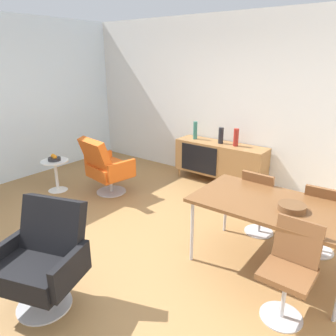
% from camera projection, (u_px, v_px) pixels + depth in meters
% --- Properties ---
extents(ground_plane, '(8.32, 8.32, 0.00)m').
position_uv_depth(ground_plane, '(136.00, 241.00, 3.87)').
color(ground_plane, '#9E7242').
extents(wall_back, '(6.80, 0.12, 2.80)m').
position_uv_depth(wall_back, '(238.00, 102.00, 5.37)').
color(wall_back, silver).
rests_on(wall_back, ground_plane).
extents(sideboard, '(1.60, 0.45, 0.72)m').
position_uv_depth(sideboard, '(220.00, 159.00, 5.53)').
color(sideboard, olive).
rests_on(sideboard, ground_plane).
extents(vase_cobalt, '(0.08, 0.08, 0.29)m').
position_uv_depth(vase_cobalt, '(236.00, 137.00, 5.23)').
color(vase_cobalt, maroon).
rests_on(vase_cobalt, sideboard).
extents(vase_sculptural_dark, '(0.09, 0.09, 0.27)m').
position_uv_depth(vase_sculptural_dark, '(221.00, 136.00, 5.39)').
color(vase_sculptural_dark, black).
rests_on(vase_sculptural_dark, sideboard).
extents(vase_ceramic_small, '(0.07, 0.07, 0.31)m').
position_uv_depth(vase_ceramic_small, '(195.00, 130.00, 5.68)').
color(vase_ceramic_small, '#337266').
rests_on(vase_ceramic_small, sideboard).
extents(dining_table, '(1.60, 0.90, 0.74)m').
position_uv_depth(dining_table, '(275.00, 207.00, 3.18)').
color(dining_table, brown).
rests_on(dining_table, ground_plane).
extents(wooden_bowl_on_table, '(0.26, 0.26, 0.06)m').
position_uv_depth(wooden_bowl_on_table, '(292.00, 207.00, 3.02)').
color(wooden_bowl_on_table, brown).
rests_on(wooden_bowl_on_table, dining_table).
extents(dining_chair_back_right, '(0.42, 0.44, 0.86)m').
position_uv_depth(dining_chair_back_right, '(322.00, 217.00, 3.47)').
color(dining_chair_back_right, brown).
rests_on(dining_chair_back_right, ground_plane).
extents(dining_chair_front_right, '(0.41, 0.43, 0.86)m').
position_uv_depth(dining_chair_front_right, '(290.00, 268.00, 2.63)').
color(dining_chair_front_right, brown).
rests_on(dining_chair_front_right, ground_plane).
extents(dining_chair_back_left, '(0.41, 0.44, 0.86)m').
position_uv_depth(dining_chair_back_left, '(260.00, 200.00, 3.88)').
color(dining_chair_back_left, brown).
rests_on(dining_chair_back_left, ground_plane).
extents(lounge_chair_red, '(0.79, 0.74, 0.95)m').
position_uv_depth(lounge_chair_red, '(106.00, 166.00, 5.08)').
color(lounge_chair_red, '#D85919').
rests_on(lounge_chair_red, ground_plane).
extents(armchair_black_shell, '(0.84, 0.81, 0.95)m').
position_uv_depth(armchair_black_shell, '(43.00, 257.00, 2.78)').
color(armchair_black_shell, black).
rests_on(armchair_black_shell, ground_plane).
extents(side_table_round, '(0.44, 0.44, 0.52)m').
position_uv_depth(side_table_round, '(56.00, 172.00, 5.25)').
color(side_table_round, white).
rests_on(side_table_round, ground_plane).
extents(fruit_bowl, '(0.20, 0.20, 0.11)m').
position_uv_depth(fruit_bowl, '(54.00, 158.00, 5.17)').
color(fruit_bowl, '#262628').
rests_on(fruit_bowl, side_table_round).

